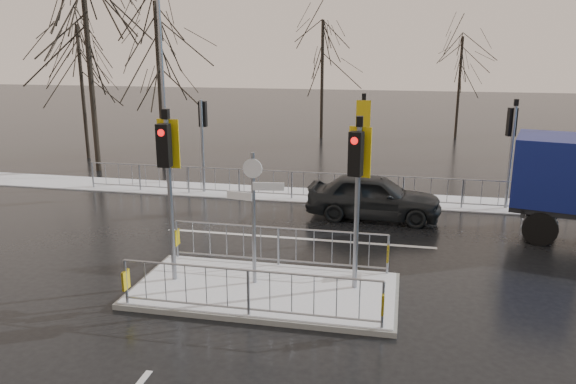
# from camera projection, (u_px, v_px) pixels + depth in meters

# --- Properties ---
(ground) EXTENTS (120.00, 120.00, 0.00)m
(ground) POSITION_uv_depth(u_px,v_px,m) (265.00, 293.00, 12.85)
(ground) COLOR black
(ground) RESTS_ON ground
(snow_verge) EXTENTS (30.00, 2.00, 0.04)m
(snow_verge) POSITION_uv_depth(u_px,v_px,m) (321.00, 196.00, 20.98)
(snow_verge) COLOR white
(snow_verge) RESTS_ON ground
(lane_markings) EXTENTS (8.00, 11.38, 0.01)m
(lane_markings) POSITION_uv_depth(u_px,v_px,m) (262.00, 299.00, 12.53)
(lane_markings) COLOR silver
(lane_markings) RESTS_ON ground
(traffic_island) EXTENTS (6.00, 3.04, 4.15)m
(traffic_island) POSITION_uv_depth(u_px,v_px,m) (265.00, 277.00, 12.76)
(traffic_island) COLOR slate
(traffic_island) RESTS_ON ground
(far_kerb_fixtures) EXTENTS (18.00, 0.65, 3.83)m
(far_kerb_fixtures) POSITION_uv_depth(u_px,v_px,m) (327.00, 173.00, 20.19)
(far_kerb_fixtures) COLOR gray
(far_kerb_fixtures) RESTS_ON ground
(car_far_lane) EXTENTS (4.37, 1.90, 1.47)m
(car_far_lane) POSITION_uv_depth(u_px,v_px,m) (374.00, 196.00, 18.22)
(car_far_lane) COLOR black
(car_far_lane) RESTS_ON ground
(tree_near_a) EXTENTS (4.75, 4.75, 8.97)m
(tree_near_a) POSITION_uv_depth(u_px,v_px,m) (87.00, 30.00, 23.78)
(tree_near_a) COLOR black
(tree_near_a) RESTS_ON ground
(tree_near_b) EXTENTS (4.00, 4.00, 7.55)m
(tree_near_b) POSITION_uv_depth(u_px,v_px,m) (158.00, 53.00, 24.95)
(tree_near_b) COLOR black
(tree_near_b) RESTS_ON ground
(tree_near_c) EXTENTS (3.50, 3.50, 6.61)m
(tree_near_c) POSITION_uv_depth(u_px,v_px,m) (80.00, 66.00, 26.95)
(tree_near_c) COLOR black
(tree_near_c) RESTS_ON ground
(tree_far_a) EXTENTS (3.75, 3.75, 7.08)m
(tree_far_a) POSITION_uv_depth(u_px,v_px,m) (322.00, 57.00, 32.84)
(tree_far_a) COLOR black
(tree_far_a) RESTS_ON ground
(tree_far_b) EXTENTS (3.25, 3.25, 6.14)m
(tree_far_b) POSITION_uv_depth(u_px,v_px,m) (460.00, 68.00, 33.31)
(tree_far_b) COLOR black
(tree_far_b) RESTS_ON ground
(street_lamp_left) EXTENTS (1.25, 0.18, 8.20)m
(street_lamp_left) POSITION_uv_depth(u_px,v_px,m) (164.00, 71.00, 21.97)
(street_lamp_left) COLOR gray
(street_lamp_left) RESTS_ON ground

